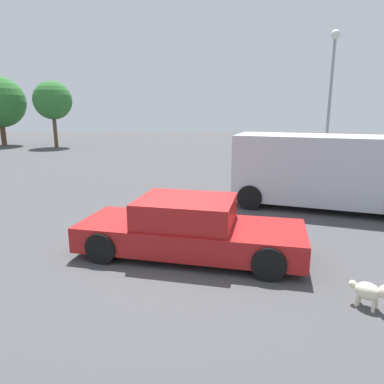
{
  "coord_description": "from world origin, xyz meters",
  "views": [
    {
      "loc": [
        0.36,
        -7.14,
        3.05
      ],
      "look_at": [
        0.23,
        1.95,
        0.9
      ],
      "focal_mm": 33.09,
      "sensor_mm": 36.0,
      "label": 1
    }
  ],
  "objects": [
    {
      "name": "ground_plane",
      "position": [
        0.0,
        0.0,
        0.0
      ],
      "size": [
        80.0,
        80.0,
        0.0
      ],
      "primitive_type": "plane",
      "color": "#424244"
    },
    {
      "name": "van_white",
      "position": [
        4.24,
        3.7,
        1.22
      ],
      "size": [
        5.67,
        3.59,
        2.26
      ],
      "rotation": [
        0.0,
        0.0,
        2.81
      ],
      "color": "#B2B7C1",
      "rests_on": "ground_plane"
    },
    {
      "name": "tree_back_left",
      "position": [
        -11.02,
        21.34,
        3.66
      ],
      "size": [
        2.97,
        2.97,
        5.16
      ],
      "color": "brown",
      "rests_on": "ground_plane"
    },
    {
      "name": "sedan_foreground",
      "position": [
        0.2,
        -0.04,
        0.57
      ],
      "size": [
        4.95,
        2.67,
        1.23
      ],
      "rotation": [
        0.0,
        0.0,
        -0.21
      ],
      "color": "maroon",
      "rests_on": "ground_plane"
    },
    {
      "name": "light_post_near",
      "position": [
        6.8,
        10.71,
        4.48
      ],
      "size": [
        0.44,
        0.44,
        6.63
      ],
      "color": "gray",
      "rests_on": "ground_plane"
    },
    {
      "name": "dog",
      "position": [
        3.08,
        -2.13,
        0.29
      ],
      "size": [
        0.53,
        0.51,
        0.46
      ],
      "rotation": [
        0.0,
        0.0,
        5.56
      ],
      "color": "beige",
      "rests_on": "ground_plane"
    }
  ]
}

